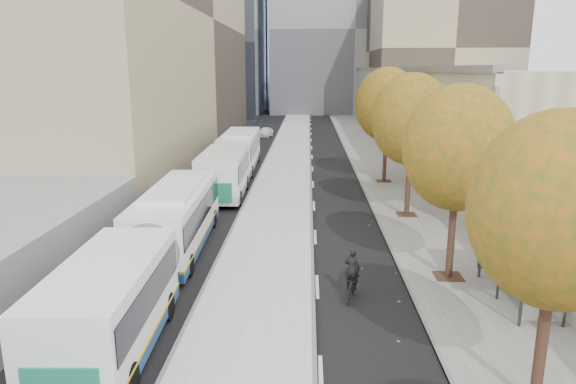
{
  "coord_description": "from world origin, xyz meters",
  "views": [
    {
      "loc": [
        -2.07,
        -6.36,
        8.14
      ],
      "look_at": [
        -2.97,
        17.15,
        2.5
      ],
      "focal_mm": 32.0,
      "sensor_mm": 36.0,
      "label": 1
    }
  ],
  "objects_px": {
    "bus_shelter": "(528,244)",
    "distant_car": "(265,132)",
    "bus_near": "(156,245)",
    "bus_far": "(234,158)",
    "cyclist": "(352,281)"
  },
  "relations": [
    {
      "from": "bus_shelter",
      "to": "bus_far",
      "type": "distance_m",
      "value": 24.38
    },
    {
      "from": "distant_car",
      "to": "bus_far",
      "type": "bearing_deg",
      "value": -80.79
    },
    {
      "from": "bus_near",
      "to": "distant_car",
      "type": "bearing_deg",
      "value": 87.28
    },
    {
      "from": "cyclist",
      "to": "distant_car",
      "type": "distance_m",
      "value": 46.25
    },
    {
      "from": "bus_shelter",
      "to": "cyclist",
      "type": "xyz_separation_m",
      "value": [
        -6.13,
        -0.06,
        -1.45
      ]
    },
    {
      "from": "bus_shelter",
      "to": "bus_near",
      "type": "xyz_separation_m",
      "value": [
        -13.58,
        1.23,
        -0.64
      ]
    },
    {
      "from": "bus_near",
      "to": "bus_far",
      "type": "distance_m",
      "value": 19.22
    },
    {
      "from": "bus_near",
      "to": "cyclist",
      "type": "bearing_deg",
      "value": -11.76
    },
    {
      "from": "bus_shelter",
      "to": "cyclist",
      "type": "height_order",
      "value": "bus_shelter"
    },
    {
      "from": "cyclist",
      "to": "distant_car",
      "type": "xyz_separation_m",
      "value": [
        -6.88,
        45.74,
        -0.13
      ]
    },
    {
      "from": "bus_shelter",
      "to": "distant_car",
      "type": "bearing_deg",
      "value": 105.9
    },
    {
      "from": "bus_shelter",
      "to": "distant_car",
      "type": "height_order",
      "value": "bus_shelter"
    },
    {
      "from": "bus_near",
      "to": "cyclist",
      "type": "xyz_separation_m",
      "value": [
        7.45,
        -1.28,
        -0.82
      ]
    },
    {
      "from": "bus_near",
      "to": "bus_far",
      "type": "bearing_deg",
      "value": 87.11
    },
    {
      "from": "bus_shelter",
      "to": "cyclist",
      "type": "bearing_deg",
      "value": -179.47
    }
  ]
}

